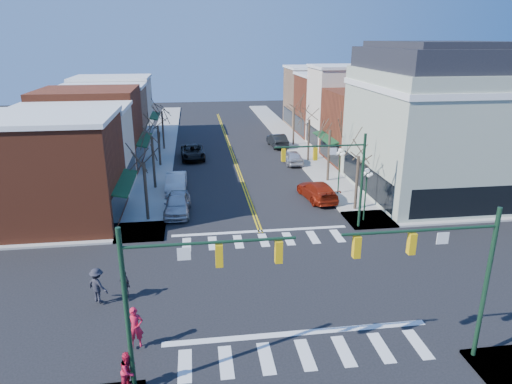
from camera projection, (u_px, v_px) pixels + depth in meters
name	position (u px, v px, depth m)	size (l,w,h in m)	color
ground	(280.00, 285.00, 26.44)	(160.00, 160.00, 0.00)	black
sidewalk_left	(153.00, 185.00, 44.03)	(3.50, 70.00, 0.15)	#9E9B93
sidewalk_right	(328.00, 178.00, 46.30)	(3.50, 70.00, 0.15)	#9E9B93
bldg_left_brick_a	(49.00, 173.00, 34.16)	(10.00, 8.50, 8.00)	maroon
bldg_left_stucco_a	(74.00, 151.00, 41.51)	(10.00, 7.00, 7.50)	beige
bldg_left_brick_b	(91.00, 129.00, 48.85)	(10.00, 9.00, 8.50)	maroon
bldg_left_tan	(105.00, 119.00, 56.69)	(10.00, 7.50, 7.80)	#906B4F
bldg_left_stucco_b	(114.00, 109.00, 63.90)	(10.00, 8.00, 8.20)	beige
bldg_right_brick_a	(373.00, 127.00, 51.30)	(10.00, 8.50, 8.00)	maroon
bldg_right_stucco	(351.00, 108.00, 58.24)	(10.00, 7.00, 10.00)	beige
bldg_right_brick_b	(333.00, 106.00, 65.52)	(10.00, 8.00, 8.50)	maroon
bldg_right_tan	(319.00, 97.00, 72.94)	(10.00, 8.00, 9.00)	#906B4F
victorian_corner	(435.00, 121.00, 40.02)	(12.25, 14.25, 13.30)	#9FA992
traffic_mast_near_left	(174.00, 285.00, 17.26)	(6.60, 0.28, 7.20)	#14331E
traffic_mast_near_right	(448.00, 266.00, 18.70)	(6.60, 0.28, 7.20)	#14331E
traffic_mast_far_right	(338.00, 169.00, 32.57)	(6.60, 0.28, 7.20)	#14331E
lamppost_corner	(366.00, 186.00, 34.51)	(0.36, 0.36, 4.33)	#14331E
lamppost_midblock	(340.00, 163.00, 40.61)	(0.36, 0.36, 4.33)	#14331E
tree_left_a	(146.00, 192.00, 34.90)	(0.24, 0.24, 4.76)	#382B21
tree_left_b	(154.00, 163.00, 42.35)	(0.24, 0.24, 5.04)	#382B21
tree_left_c	(159.00, 146.00, 49.93)	(0.24, 0.24, 4.55)	#382B21
tree_left_d	(163.00, 131.00, 57.38)	(0.24, 0.24, 4.90)	#382B21
tree_right_a	(357.00, 184.00, 37.09)	(0.24, 0.24, 4.62)	#382B21
tree_right_b	(329.00, 156.00, 44.50)	(0.24, 0.24, 5.18)	#382B21
tree_right_c	(309.00, 141.00, 52.06)	(0.24, 0.24, 4.83)	#382B21
tree_right_d	(294.00, 127.00, 59.54)	(0.24, 0.24, 4.97)	#382B21
car_left_near	(177.00, 204.00, 36.85)	(2.01, 4.98, 1.70)	#B1B2B6
car_left_mid	(176.00, 183.00, 42.18)	(1.77, 5.08, 1.67)	silver
car_left_far	(193.00, 152.00, 53.54)	(2.67, 5.79, 1.61)	black
car_right_near	(317.00, 191.00, 40.12)	(2.25, 5.54, 1.61)	maroon
car_right_mid	(292.00, 157.00, 51.45)	(1.84, 4.58, 1.56)	silver
car_right_far	(277.00, 140.00, 59.49)	(1.80, 5.15, 1.70)	black
pedestrian_red_a	(135.00, 327.00, 20.67)	(0.72, 0.47, 1.98)	red
pedestrian_red_b	(129.00, 371.00, 18.21)	(0.82, 0.64, 1.69)	red
pedestrian_dark_a	(125.00, 284.00, 24.73)	(0.92, 0.38, 1.57)	black
pedestrian_dark_b	(97.00, 285.00, 24.21)	(1.26, 0.73, 1.96)	#212129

